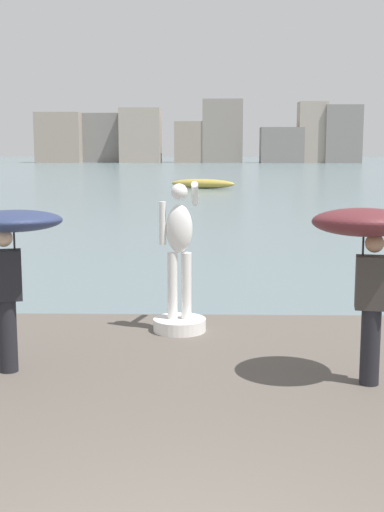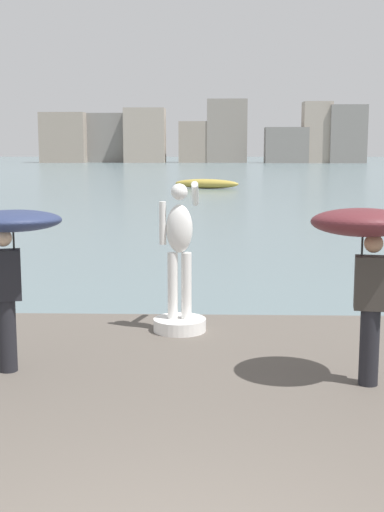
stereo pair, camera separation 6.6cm
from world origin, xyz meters
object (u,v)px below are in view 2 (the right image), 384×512
Objects in this scene: onlooker_left at (11,240)px; statue_white_figure at (180,279)px; onlooker_right at (365,239)px; boat_mid at (207,184)px.

statue_white_figure is at bearing 44.08° from onlooker_left.
statue_white_figure is 3.21m from onlooker_right.
onlooker_left reaches higher than boat_mid.
statue_white_figure is at bearing -90.00° from boat_mid.
boat_mid is (-0.00, 42.63, -0.82)m from statue_white_figure.
onlooker_right is (4.07, -0.35, 0.07)m from onlooker_left.
boat_mid is at bearing 92.77° from onlooker_right.
onlooker_left is (-1.90, -1.84, 0.81)m from statue_white_figure.
statue_white_figure reaches higher than onlooker_left.
onlooker_right is at bearing -87.23° from boat_mid.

